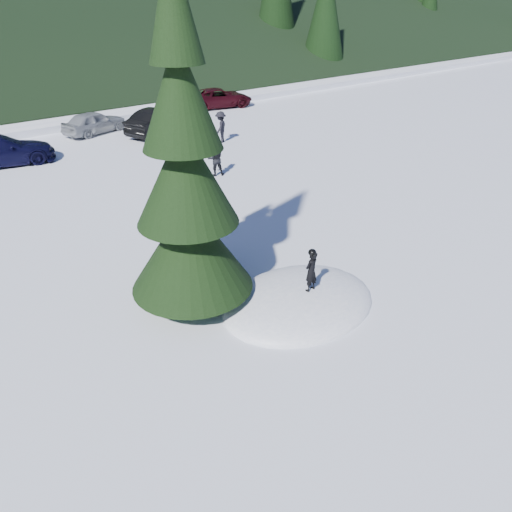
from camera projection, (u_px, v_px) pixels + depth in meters
ground at (298, 303)px, 13.57m from camera, size 200.00×200.00×0.00m
snow_mound at (298, 303)px, 13.57m from camera, size 4.48×3.52×0.96m
spruce_tall at (186, 188)px, 12.02m from camera, size 3.20×3.20×8.60m
spruce_short at (193, 207)px, 14.11m from camera, size 2.20×2.20×5.37m
child_skier at (311, 271)px, 13.00m from camera, size 0.45×0.33×1.15m
adult_0 at (215, 159)px, 22.41m from camera, size 0.93×0.84×1.55m
adult_1 at (187, 131)px, 26.37m from camera, size 0.79×1.08×1.70m
adult_2 at (221, 127)px, 27.19m from camera, size 1.23×1.15×1.67m
car_4 at (94, 122)px, 28.92m from camera, size 4.09×2.52×1.30m
car_5 at (161, 121)px, 28.77m from camera, size 4.78×2.98×1.49m
car_6 at (219, 98)px, 35.24m from camera, size 5.10×3.24×1.31m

